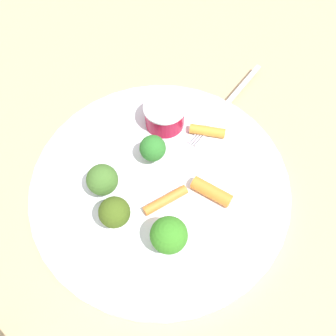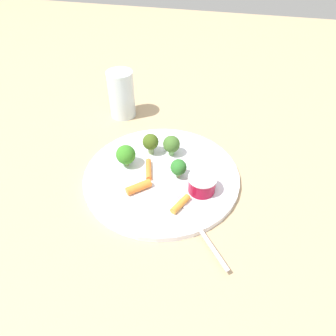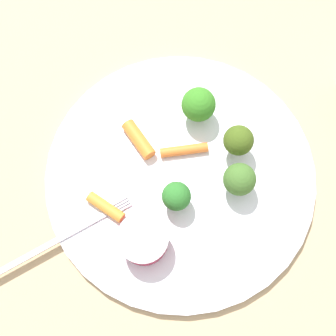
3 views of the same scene
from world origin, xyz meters
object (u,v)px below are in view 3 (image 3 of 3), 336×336
carrot_stick_0 (185,150)px  broccoli_floret_2 (175,196)px  broccoli_floret_3 (199,105)px  carrot_stick_2 (139,139)px  plate (180,175)px  fork (63,237)px  broccoli_floret_0 (239,180)px  sauce_cup (144,240)px  carrot_stick_1 (106,207)px  broccoli_floret_1 (238,141)px

carrot_stick_0 → broccoli_floret_2: bearing=178.1°
broccoli_floret_3 → carrot_stick_2: broccoli_floret_3 is taller
plate → fork: size_ratio=2.23×
carrot_stick_2 → broccoli_floret_0: bearing=-107.0°
sauce_cup → carrot_stick_2: 0.12m
broccoli_floret_0 → carrot_stick_0: (0.03, 0.07, -0.02)m
sauce_cup → carrot_stick_1: sauce_cup is taller
sauce_cup → broccoli_floret_1: (0.13, -0.09, 0.01)m
plate → carrot_stick_2: (0.03, 0.06, 0.01)m
carrot_stick_0 → carrot_stick_2: carrot_stick_2 is taller
fork → carrot_stick_1: bearing=-45.6°
broccoli_floret_0 → broccoli_floret_1: (0.04, 0.01, 0.00)m
broccoli_floret_1 → plate: bearing=123.0°
broccoli_floret_1 → broccoli_floret_3: size_ratio=0.99×
broccoli_floret_3 → carrot_stick_2: bearing=125.8°
broccoli_floret_2 → carrot_stick_0: 0.07m
plate → carrot_stick_0: bearing=-1.6°
sauce_cup → broccoli_floret_2: bearing=-27.4°
sauce_cup → broccoli_floret_3: (0.17, -0.04, 0.01)m
carrot_stick_2 → fork: 0.14m
plate → carrot_stick_0: (0.03, -0.00, 0.01)m
broccoli_floret_0 → broccoli_floret_2: 0.07m
plate → broccoli_floret_0: (-0.01, -0.07, 0.03)m
carrot_stick_1 → fork: size_ratio=0.33×
sauce_cup → fork: 0.09m
broccoli_floret_1 → broccoli_floret_3: bearing=52.6°
carrot_stick_2 → carrot_stick_0: bearing=-94.2°
plate → broccoli_floret_2: broccoli_floret_2 is taller
broccoli_floret_1 → carrot_stick_2: bearing=93.7°
broccoli_floret_1 → broccoli_floret_3: (0.04, 0.05, -0.00)m
broccoli_floret_2 → carrot_stick_0: size_ratio=0.73×
broccoli_floret_1 → fork: size_ratio=0.34×
broccoli_floret_0 → broccoli_floret_3: 0.10m
broccoli_floret_2 → carrot_stick_2: (0.07, 0.05, -0.02)m
broccoli_floret_2 → carrot_stick_2: broccoli_floret_2 is taller
carrot_stick_0 → fork: carrot_stick_0 is taller
carrot_stick_0 → carrot_stick_1: 0.11m
broccoli_floret_2 → fork: broccoli_floret_2 is taller
broccoli_floret_3 → carrot_stick_1: bearing=146.9°
broccoli_floret_3 → carrot_stick_1: (-0.13, 0.09, -0.02)m
fork → broccoli_floret_1: bearing=-53.1°
plate → carrot_stick_1: size_ratio=6.85×
broccoli_floret_2 → carrot_stick_2: 0.09m
broccoli_floret_0 → carrot_stick_0: broccoli_floret_0 is taller
sauce_cup → carrot_stick_2: size_ratio=1.10×
plate → broccoli_floret_3: (0.08, -0.01, 0.03)m
carrot_stick_1 → carrot_stick_2: size_ratio=0.93×
carrot_stick_0 → carrot_stick_2: size_ratio=1.14×
broccoli_floret_2 → broccoli_floret_3: 0.11m
sauce_cup → broccoli_floret_3: broccoli_floret_3 is taller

